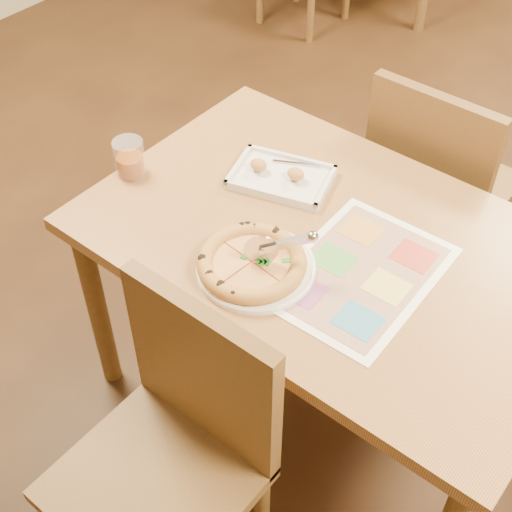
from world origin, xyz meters
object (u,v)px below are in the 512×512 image
Objects in this scene: plate at (256,268)px; pizza at (252,263)px; pizza_cutter at (278,245)px; menu at (359,273)px; chair_near at (179,428)px; appetizer_tray at (280,177)px; glass_tumbler at (130,160)px; dining_table at (331,262)px; chair_far at (436,173)px.

plate is 1.09× the size of pizza.
menu is at bearing -1.06° from pizza_cutter.
chair_near is at bearing -121.85° from pizza_cutter.
pizza_cutter is (0.05, 0.04, 0.06)m from pizza.
appetizer_tray is 0.43m from glass_tumbler.
plate is 0.64× the size of menu.
pizza reaches higher than dining_table.
chair_near reaches higher than appetizer_tray.
dining_table is 0.64m from glass_tumbler.
chair_far reaches higher than pizza_cutter.
appetizer_tray is at bearing 157.92° from dining_table.
pizza_cutter is 0.57m from glass_tumbler.
appetizer_tray is (-0.16, 0.33, -0.02)m from pizza.
pizza_cutter is (0.04, 0.03, 0.08)m from plate.
menu is at bearing 36.67° from pizza.
chair_near is 1.58× the size of plate.
chair_far is 0.70m from menu.
plate is at bearing 102.47° from chair_near.
pizza_cutter reaches higher than menu.
menu is (0.38, -0.17, -0.01)m from appetizer_tray.
dining_table is 0.29m from appetizer_tray.
dining_table is 4.09× the size of appetizer_tray.
chair_far is at bearing 50.66° from glass_tumbler.
chair_far is (-0.00, 1.20, 0.00)m from chair_near.
pizza_cutter reaches higher than appetizer_tray.
chair_near is 1.48× the size of appetizer_tray.
plate reaches higher than dining_table.
glass_tumbler is at bearing 142.61° from chair_near.
chair_near is at bearing 90.00° from chair_far.
menu is (0.12, -0.67, 0.16)m from chair_far.
menu is (0.12, 0.54, 0.16)m from chair_near.
plate is at bearing -111.63° from dining_table.
glass_tumbler is at bearing 50.66° from chair_far.
chair_near reaches higher than plate.
plate is (-0.09, 0.39, 0.16)m from chair_near.
pizza_cutter is (-0.04, 0.42, 0.24)m from chair_near.
chair_near is 0.79m from glass_tumbler.
glass_tumbler is (-0.52, 0.08, 0.04)m from plate.
chair_near is at bearing -76.29° from pizza.
plate is 0.53m from glass_tumbler.
pizza_cutter is 0.37m from appetizer_tray.
appetizer_tray is (-0.25, 0.10, 0.10)m from dining_table.
pizza is (-0.01, -0.01, 0.02)m from plate.
chair_far is 1.00× the size of menu.
menu reaches higher than dining_table.
chair_far is 1.72× the size of pizza.
dining_table is at bearing 90.00° from chair_near.
glass_tumbler is (-0.61, -0.14, 0.13)m from dining_table.
dining_table is 0.61m from chair_far.
pizza is at bearing 179.46° from pizza_cutter.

